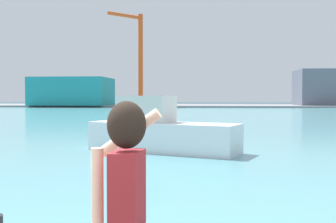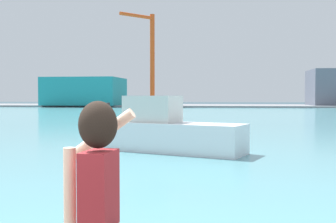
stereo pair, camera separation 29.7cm
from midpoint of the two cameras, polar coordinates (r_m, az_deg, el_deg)
name	(u,v)px [view 2 (the right image)]	position (r m, az deg, el deg)	size (l,w,h in m)	color
ground_plane	(210,115)	(52.93, 5.96, -0.46)	(220.00, 220.00, 0.00)	#334751
harbor_water	(211,114)	(54.93, 6.01, -0.36)	(140.00, 100.00, 0.02)	#599EA8
far_shore_dock	(216,106)	(94.90, 6.62, 0.79)	(140.00, 20.00, 0.38)	gray
person_photographer	(98,194)	(3.09, -6.75, -11.13)	(0.53, 0.55, 1.74)	#2D3342
boat_moored	(166,132)	(17.78, 0.17, -2.75)	(6.69, 4.00, 2.37)	white
warehouse_left	(85,91)	(94.98, -11.14, 2.69)	(16.05, 13.08, 6.02)	teal
port_crane	(150,53)	(90.30, -2.41, 8.02)	(6.33, 6.74, 19.50)	#D84C19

